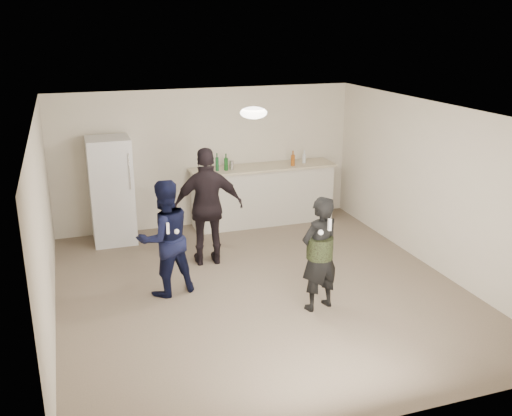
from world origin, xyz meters
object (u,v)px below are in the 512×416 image
object	(u,v)px
shaker	(232,165)
spectator	(208,207)
woman	(320,254)
counter	(263,196)
fridge	(111,191)
man	(165,238)

from	to	relation	value
shaker	spectator	bearing A→B (deg)	-118.98
shaker	woman	distance (m)	3.39
counter	shaker	size ratio (longest dim) A/B	15.29
spectator	counter	bearing A→B (deg)	-126.80
woman	spectator	xyz separation A→B (m)	(-0.99, 1.91, 0.15)
fridge	woman	world-z (taller)	fridge
counter	woman	size ratio (longest dim) A/B	1.69
fridge	man	xyz separation A→B (m)	(0.50, -2.27, -0.09)
counter	fridge	xyz separation A→B (m)	(-2.73, -0.07, 0.38)
counter	man	bearing A→B (deg)	-133.72
shaker	woman	bearing A→B (deg)	-86.90
counter	man	xyz separation A→B (m)	(-2.23, -2.34, 0.29)
fridge	spectator	xyz separation A→B (m)	(1.31, -1.44, 0.02)
fridge	shaker	size ratio (longest dim) A/B	10.59
counter	shaker	distance (m)	0.90
spectator	woman	bearing A→B (deg)	123.84
fridge	woman	bearing A→B (deg)	-55.55
counter	fridge	distance (m)	2.76
counter	woman	world-z (taller)	woman
counter	man	world-z (taller)	man
fridge	shaker	bearing A→B (deg)	0.44
counter	spectator	distance (m)	2.11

